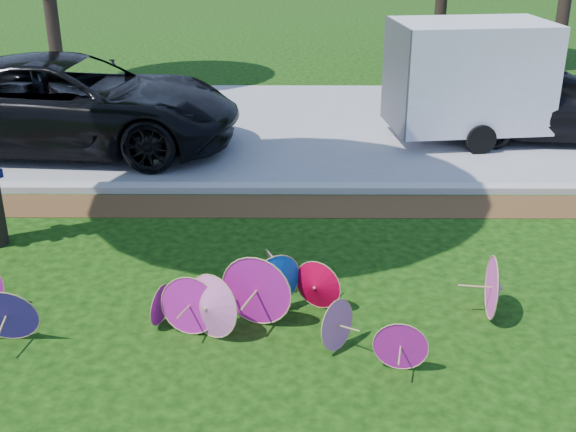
% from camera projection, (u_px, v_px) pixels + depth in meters
% --- Properties ---
extents(ground, '(90.00, 90.00, 0.00)m').
position_uv_depth(ground, '(241.00, 363.00, 7.91)').
color(ground, black).
rests_on(ground, ground).
extents(mulch_strip, '(90.00, 1.00, 0.01)m').
position_uv_depth(mulch_strip, '(259.00, 206.00, 12.04)').
color(mulch_strip, '#472D16').
rests_on(mulch_strip, ground).
extents(curb, '(90.00, 0.30, 0.12)m').
position_uv_depth(curb, '(261.00, 188.00, 12.66)').
color(curb, '#B7B5AD').
rests_on(curb, ground).
extents(street, '(90.00, 8.00, 0.01)m').
position_uv_depth(street, '(268.00, 125.00, 16.50)').
color(street, gray).
rests_on(street, ground).
extents(parasol_pile, '(6.74, 2.31, 0.89)m').
position_uv_depth(parasol_pile, '(245.00, 297.00, 8.51)').
color(parasol_pile, '#D164B0').
rests_on(parasol_pile, ground).
extents(black_van, '(6.99, 3.62, 1.88)m').
position_uv_depth(black_van, '(72.00, 104.00, 14.59)').
color(black_van, black).
rests_on(black_van, ground).
extents(dark_pickup, '(4.74, 2.21, 1.57)m').
position_uv_depth(dark_pickup, '(550.00, 103.00, 15.23)').
color(dark_pickup, black).
rests_on(dark_pickup, ground).
extents(cargo_trailer, '(3.33, 2.34, 2.78)m').
position_uv_depth(cargo_trailer, '(469.00, 75.00, 14.99)').
color(cargo_trailer, white).
rests_on(cargo_trailer, ground).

